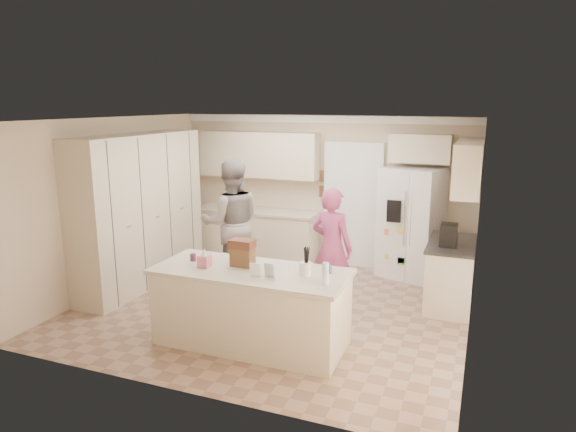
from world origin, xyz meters
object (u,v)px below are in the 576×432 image
at_px(refrigerator, 411,223).
at_px(teen_girl, 332,248).
at_px(utensil_crock, 305,269).
at_px(dollhouse_body, 243,257).
at_px(tissue_box, 205,261).
at_px(teen_boy, 231,223).
at_px(island_base, 251,309).
at_px(coffee_maker, 449,235).

xyz_separation_m(refrigerator, teen_girl, (-0.84, -1.67, -0.05)).
bearing_deg(utensil_crock, dollhouse_body, 176.42).
relative_size(utensil_crock, tissue_box, 1.07).
xyz_separation_m(dollhouse_body, teen_girl, (0.69, 1.37, -0.19)).
xyz_separation_m(refrigerator, dollhouse_body, (-1.53, -3.04, 0.14)).
bearing_deg(teen_boy, utensil_crock, 105.45).
distance_m(refrigerator, island_base, 3.46).
xyz_separation_m(utensil_crock, dollhouse_body, (-0.80, 0.05, 0.04)).
height_order(coffee_maker, teen_boy, teen_boy).
height_order(island_base, tissue_box, tissue_box).
relative_size(island_base, tissue_box, 15.71).
distance_m(coffee_maker, dollhouse_body, 2.84).
xyz_separation_m(island_base, dollhouse_body, (-0.15, 0.10, 0.60)).
height_order(tissue_box, teen_boy, teen_boy).
bearing_deg(teen_boy, island_base, 92.37).
xyz_separation_m(island_base, teen_girl, (0.54, 1.47, 0.41)).
bearing_deg(island_base, dollhouse_body, 146.31).
distance_m(refrigerator, teen_girl, 1.87).
xyz_separation_m(refrigerator, tissue_box, (-1.93, -3.24, 0.10)).
bearing_deg(teen_boy, tissue_box, 77.39).
distance_m(refrigerator, tissue_box, 3.77).
bearing_deg(teen_girl, dollhouse_body, 76.89).
bearing_deg(refrigerator, island_base, -97.09).
height_order(dollhouse_body, teen_girl, teen_girl).
xyz_separation_m(coffee_maker, island_base, (-2.05, -1.90, -0.63)).
xyz_separation_m(refrigerator, utensil_crock, (-0.73, -3.09, 0.10)).
xyz_separation_m(coffee_maker, tissue_box, (-2.60, -2.00, -0.07)).
distance_m(tissue_box, teen_boy, 1.99).
xyz_separation_m(coffee_maker, teen_boy, (-3.23, -0.11, -0.09)).
distance_m(island_base, tissue_box, 0.79).
bearing_deg(refrigerator, tissue_box, -104.14).
distance_m(dollhouse_body, teen_girl, 1.55).
bearing_deg(refrigerator, teen_girl, -100.00).
bearing_deg(refrigerator, utensil_crock, -86.66).
bearing_deg(island_base, teen_girl, 69.83).
distance_m(island_base, teen_girl, 1.62).
bearing_deg(tissue_box, utensil_crock, 7.13).
relative_size(dollhouse_body, teen_girl, 0.15).
distance_m(refrigerator, teen_boy, 2.89).
height_order(refrigerator, tissue_box, refrigerator).
distance_m(tissue_box, teen_girl, 1.92).
bearing_deg(refrigerator, dollhouse_body, -100.07).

